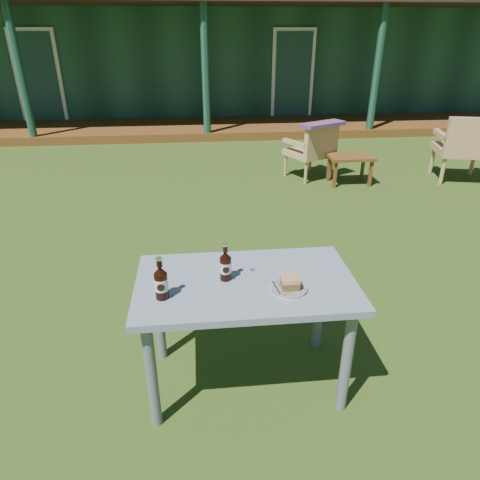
{
  "coord_description": "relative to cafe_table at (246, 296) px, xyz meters",
  "views": [
    {
      "loc": [
        -0.24,
        -3.58,
        1.95
      ],
      "look_at": [
        0.0,
        -1.3,
        0.82
      ],
      "focal_mm": 32.0,
      "sensor_mm": 36.0,
      "label": 1
    }
  ],
  "objects": [
    {
      "name": "cafe_table",
      "position": [
        0.0,
        0.0,
        0.0
      ],
      "size": [
        1.2,
        0.7,
        0.72
      ],
      "color": "slate",
      "rests_on": "ground"
    },
    {
      "name": "fork",
      "position": [
        0.15,
        -0.12,
        0.12
      ],
      "size": [
        0.03,
        0.14,
        0.0
      ],
      "primitive_type": "cube",
      "rotation": [
        0.0,
        0.0,
        0.13
      ],
      "color": "silver",
      "rests_on": "plate"
    },
    {
      "name": "cake_slice",
      "position": [
        0.22,
        -0.11,
        0.15
      ],
      "size": [
        0.09,
        0.09,
        0.06
      ],
      "color": "#4F3E19",
      "rests_on": "plate"
    },
    {
      "name": "armchair_left",
      "position": [
        1.42,
        3.9,
        -0.18
      ],
      "size": [
        0.76,
        0.74,
        0.78
      ],
      "color": "tan",
      "rests_on": "ground"
    },
    {
      "name": "ground",
      "position": [
        0.0,
        1.6,
        -0.62
      ],
      "size": [
        80.0,
        80.0,
        0.0
      ],
      "primitive_type": "plane",
      "color": "#334916"
    },
    {
      "name": "pavilion",
      "position": [
        -0.0,
        10.99,
        0.99
      ],
      "size": [
        15.8,
        8.3,
        3.45
      ],
      "color": "#183F2E",
      "rests_on": "ground"
    },
    {
      "name": "cola_bottle_far",
      "position": [
        -0.44,
        -0.12,
        0.19
      ],
      "size": [
        0.07,
        0.07,
        0.23
      ],
      "color": "black",
      "rests_on": "cafe_table"
    },
    {
      "name": "bottle_cap",
      "position": [
        0.05,
        0.1,
        0.11
      ],
      "size": [
        0.03,
        0.03,
        0.01
      ],
      "primitive_type": "cylinder",
      "color": "silver",
      "rests_on": "cafe_table"
    },
    {
      "name": "side_table",
      "position": [
        1.88,
        3.6,
        -0.28
      ],
      "size": [
        0.6,
        0.4,
        0.4
      ],
      "color": "brown",
      "rests_on": "ground"
    },
    {
      "name": "floral_throw",
      "position": [
        1.49,
        3.76,
        0.18
      ],
      "size": [
        0.69,
        0.51,
        0.05
      ],
      "primitive_type": "cube",
      "rotation": [
        0.0,
        0.0,
        3.62
      ],
      "color": "#5B365A",
      "rests_on": "armchair_left"
    },
    {
      "name": "plate",
      "position": [
        0.21,
        -0.11,
        0.11
      ],
      "size": [
        0.2,
        0.2,
        0.01
      ],
      "color": "silver",
      "rests_on": "cafe_table"
    },
    {
      "name": "cola_bottle_near",
      "position": [
        -0.11,
        0.03,
        0.19
      ],
      "size": [
        0.06,
        0.07,
        0.22
      ],
      "color": "black",
      "rests_on": "cafe_table"
    },
    {
      "name": "armchair_right",
      "position": [
        3.47,
        3.53,
        -0.1
      ],
      "size": [
        0.81,
        0.78,
        0.93
      ],
      "color": "tan",
      "rests_on": "ground"
    }
  ]
}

